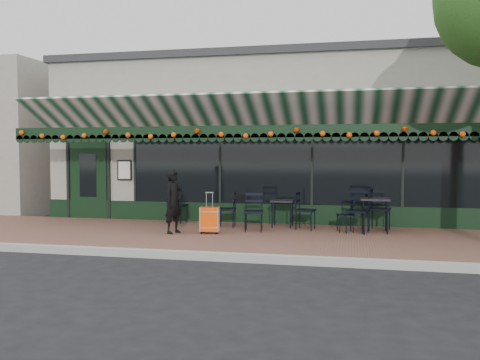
% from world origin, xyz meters
% --- Properties ---
extents(ground, '(80.00, 80.00, 0.00)m').
position_xyz_m(ground, '(0.00, 0.00, 0.00)').
color(ground, black).
rests_on(ground, ground).
extents(sidewalk, '(18.00, 4.00, 0.15)m').
position_xyz_m(sidewalk, '(0.00, 2.00, 0.07)').
color(sidewalk, brown).
rests_on(sidewalk, ground).
extents(curb, '(18.00, 0.16, 0.15)m').
position_xyz_m(curb, '(0.00, -0.08, 0.07)').
color(curb, '#9E9E99').
rests_on(curb, ground).
extents(restaurant_building, '(12.00, 9.60, 4.50)m').
position_xyz_m(restaurant_building, '(0.00, 7.84, 2.27)').
color(restaurant_building, gray).
rests_on(restaurant_building, ground).
extents(woman, '(0.50, 0.61, 1.44)m').
position_xyz_m(woman, '(-1.54, 1.88, 0.87)').
color(woman, black).
rests_on(woman, sidewalk).
extents(suitcase, '(0.43, 0.28, 0.93)m').
position_xyz_m(suitcase, '(-0.74, 2.01, 0.46)').
color(suitcase, '#F64B07').
rests_on(suitcase, sidewalk).
extents(cafe_table_a, '(0.64, 0.64, 0.79)m').
position_xyz_m(cafe_table_a, '(2.90, 3.01, 0.86)').
color(cafe_table_a, black).
rests_on(cafe_table_a, sidewalk).
extents(cafe_table_b, '(0.54, 0.54, 0.66)m').
position_xyz_m(cafe_table_b, '(0.73, 3.40, 0.74)').
color(cafe_table_b, black).
rests_on(cafe_table_b, sidewalk).
extents(chair_a_left, '(0.44, 0.44, 0.75)m').
position_xyz_m(chair_a_left, '(2.25, 2.95, 0.53)').
color(chair_a_left, black).
rests_on(chair_a_left, sidewalk).
extents(chair_a_right, '(0.59, 0.59, 0.99)m').
position_xyz_m(chair_a_right, '(3.03, 3.34, 0.64)').
color(chair_a_right, black).
rests_on(chair_a_right, sidewalk).
extents(chair_a_front, '(0.59, 0.59, 0.98)m').
position_xyz_m(chair_a_front, '(2.52, 2.79, 0.64)').
color(chair_a_front, black).
rests_on(chair_a_front, sidewalk).
extents(chair_b_left, '(0.48, 0.48, 0.87)m').
position_xyz_m(chair_b_left, '(-0.60, 3.06, 0.59)').
color(chair_b_left, black).
rests_on(chair_b_left, sidewalk).
extents(chair_b_right, '(0.51, 0.51, 0.90)m').
position_xyz_m(chair_b_right, '(1.32, 3.09, 0.60)').
color(chair_b_right, black).
rests_on(chair_b_right, sidewalk).
extents(chair_b_front, '(0.51, 0.51, 0.90)m').
position_xyz_m(chair_b_front, '(0.17, 2.56, 0.60)').
color(chair_b_front, black).
rests_on(chair_b_front, sidewalk).
extents(chair_solo, '(0.50, 0.50, 0.90)m').
position_xyz_m(chair_solo, '(-2.04, 3.55, 0.60)').
color(chair_solo, black).
rests_on(chair_solo, sidewalk).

